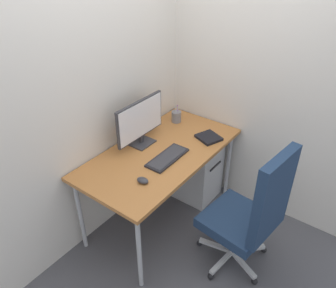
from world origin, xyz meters
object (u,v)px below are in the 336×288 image
(notebook, at_px, (209,138))
(office_chair, at_px, (252,213))
(mouse, at_px, (143,180))
(pen_holder, at_px, (176,117))
(keyboard, at_px, (167,158))
(filing_cabinet, at_px, (191,167))
(monitor, at_px, (140,121))

(notebook, bearing_deg, office_chair, -103.75)
(mouse, xyz_separation_m, pen_holder, (0.89, 0.34, 0.03))
(keyboard, relative_size, pen_holder, 2.43)
(filing_cabinet, xyz_separation_m, keyboard, (-0.53, -0.10, 0.45))
(filing_cabinet, relative_size, keyboard, 1.55)
(pen_holder, bearing_deg, monitor, 178.34)
(monitor, bearing_deg, keyboard, -98.40)
(mouse, bearing_deg, office_chair, -68.32)
(filing_cabinet, height_order, monitor, monitor)
(filing_cabinet, bearing_deg, pen_holder, 84.93)
(notebook, bearing_deg, filing_cabinet, 92.32)
(mouse, height_order, pen_holder, pen_holder)
(mouse, xyz_separation_m, notebook, (0.81, -0.07, -0.01))
(keyboard, height_order, mouse, mouse)
(filing_cabinet, xyz_separation_m, mouse, (-0.88, -0.14, 0.46))
(notebook, bearing_deg, monitor, 154.73)
(filing_cabinet, distance_m, mouse, 1.00)
(mouse, relative_size, pen_holder, 0.56)
(keyboard, distance_m, notebook, 0.47)
(filing_cabinet, distance_m, keyboard, 0.70)
(filing_cabinet, distance_m, pen_holder, 0.53)
(pen_holder, height_order, notebook, pen_holder)
(monitor, bearing_deg, mouse, -138.02)
(monitor, height_order, pen_holder, monitor)
(mouse, distance_m, notebook, 0.81)
(office_chair, distance_m, notebook, 0.80)
(office_chair, xyz_separation_m, pen_holder, (0.53, 1.05, 0.23))
(pen_holder, bearing_deg, office_chair, -116.53)
(office_chair, relative_size, monitor, 2.10)
(pen_holder, bearing_deg, notebook, -101.88)
(filing_cabinet, relative_size, mouse, 6.78)
(office_chair, height_order, mouse, office_chair)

